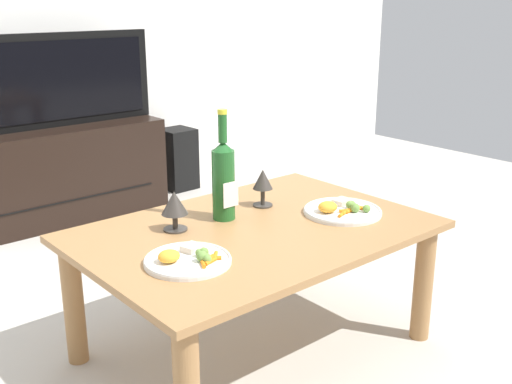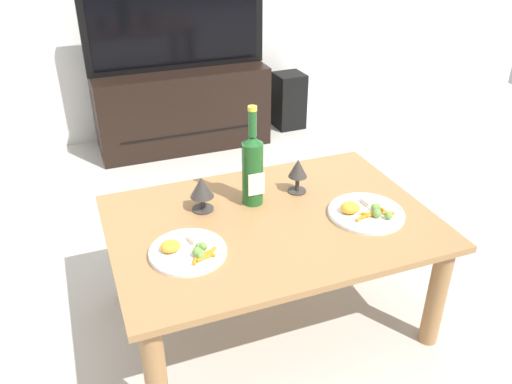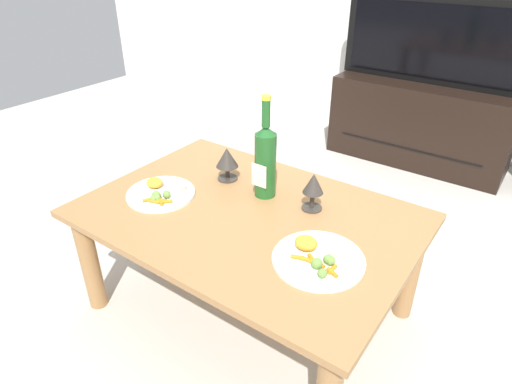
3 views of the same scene
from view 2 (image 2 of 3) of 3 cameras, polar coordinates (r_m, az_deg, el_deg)
name	(u,v)px [view 2 (image 2 of 3)]	position (r m, az deg, el deg)	size (l,w,h in m)	color
ground_plane	(270,315)	(2.20, 1.53, -13.28)	(6.40, 6.40, 0.00)	#B7B2A8
dining_table	(271,236)	(1.95, 1.68, -4.85)	(1.17, 0.81, 0.46)	#9E7042
tv_stand	(182,107)	(3.57, -8.11, 9.11)	(1.12, 0.43, 0.53)	black
tv_screen	(176,28)	(3.43, -8.73, 17.21)	(1.14, 0.05, 0.51)	black
floor_speaker	(289,101)	(3.86, 3.60, 9.92)	(0.20, 0.20, 0.40)	black
wine_bottle	(253,167)	(1.94, -0.37, 2.74)	(0.08, 0.08, 0.39)	#1E5923
goblet_left	(202,189)	(1.93, -5.94, 0.37)	(0.09, 0.09, 0.14)	#38332D
goblet_right	(298,170)	(2.05, 4.58, 2.38)	(0.07, 0.07, 0.14)	#38332D
dinner_plate_left	(188,251)	(1.74, -7.45, -6.34)	(0.26, 0.26, 0.05)	white
dinner_plate_right	(365,212)	(1.97, 11.84, -2.13)	(0.28, 0.28, 0.05)	white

